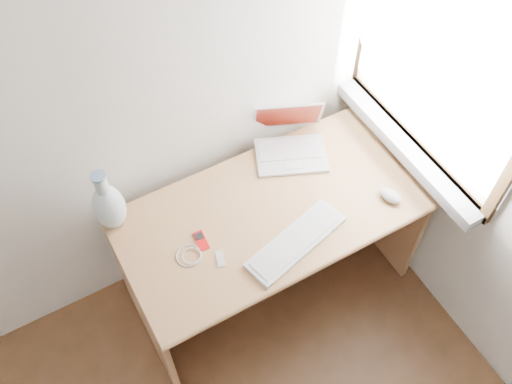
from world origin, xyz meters
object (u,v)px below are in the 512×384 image
laptop (287,143)px  external_keyboard (296,241)px  desk (262,221)px  vase (109,206)px

laptop → external_keyboard: 0.50m
desk → external_keyboard: size_ratio=2.73×
laptop → external_keyboard: laptop is taller
vase → laptop: bearing=-0.4°
laptop → vase: bearing=-156.8°
desk → external_keyboard: external_keyboard is taller
vase → desk: bearing=-16.3°
desk → external_keyboard: 0.35m
desk → vase: bearing=163.7°
laptop → desk: bearing=-118.9°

